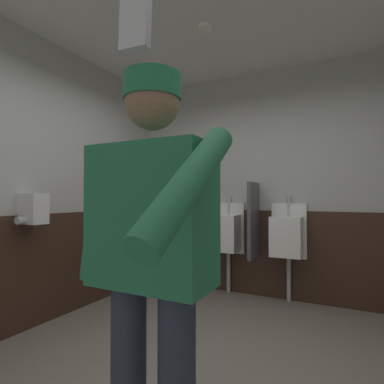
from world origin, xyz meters
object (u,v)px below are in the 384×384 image
(cell_phone, at_px, (135,22))
(person, at_px, (151,254))
(hand_dryer, at_px, (32,209))
(urinal_left, at_px, (226,232))
(urinal_middle, at_px, (287,236))

(cell_phone, bearing_deg, person, 118.04)
(person, relative_size, hand_dryer, 6.04)
(person, bearing_deg, hand_dryer, 156.04)
(person, height_order, hand_dryer, person)
(urinal_left, height_order, person, person)
(cell_phone, relative_size, hand_dryer, 0.39)
(urinal_left, bearing_deg, hand_dryer, -122.56)
(hand_dryer, bearing_deg, cell_phone, -31.44)
(urinal_middle, bearing_deg, hand_dryer, -136.34)
(urinal_middle, relative_size, cell_phone, 11.27)
(urinal_left, xyz_separation_m, urinal_middle, (0.75, 0.00, 0.00))
(urinal_middle, xyz_separation_m, person, (-0.05, -2.66, 0.22))
(person, distance_m, cell_phone, 0.81)
(urinal_middle, height_order, person, person)
(hand_dryer, bearing_deg, person, -23.96)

